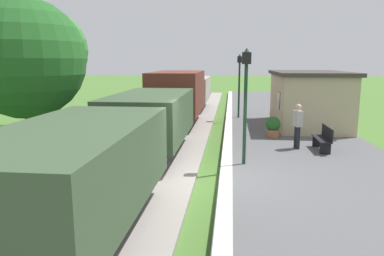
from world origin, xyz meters
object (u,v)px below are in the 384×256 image
Objects in this scene: potted_planter at (273,127)px; tree_trackside_mid at (25,59)px; lamp_post_near at (246,85)px; bench_near_hut at (324,138)px; freight_train at (168,106)px; bench_down_platform at (286,107)px; lamp_post_far at (239,74)px; person_waiting at (298,124)px; station_hut at (308,99)px; tree_trackside_far at (47,51)px.

tree_trackside_mid is at bearing -149.26° from potted_planter.
bench_near_hut is at bearing 35.27° from lamp_post_near.
freight_train reaches higher than bench_down_platform.
lamp_post_near is 6.98m from tree_trackside_mid.
lamp_post_far is (0.00, 9.87, 0.00)m from lamp_post_near.
person_waiting reaches higher than bench_down_platform.
potted_planter is at bearing -102.58° from bench_down_platform.
tree_trackside_far is (-13.48, -0.60, 2.42)m from station_hut.
station_hut is 5.28m from person_waiting.
lamp_post_near is at bearing -90.00° from lamp_post_far.
station_hut is 6.33× the size of potted_planter.
bench_near_hut is at bearing -90.00° from bench_down_platform.
tree_trackside_mid is at bearing -67.08° from tree_trackside_far.
potted_planter is 0.25× the size of lamp_post_near.
freight_train is 4.48× the size of station_hut.
lamp_post_near reaches higher than freight_train.
tree_trackside_mid reaches higher than bench_near_hut.
tree_trackside_mid is at bearing -0.73° from person_waiting.
person_waiting is at bearing -74.63° from lamp_post_far.
lamp_post_far is at bearing 111.23° from bench_near_hut.
lamp_post_far is 10.57m from tree_trackside_far.
bench_down_platform is (0.00, 9.44, 0.00)m from bench_near_hut.
lamp_post_far is (-3.45, 2.47, 1.15)m from station_hut.
potted_planter is 0.25× the size of lamp_post_far.
potted_planter reaches higher than bench_down_platform.
tree_trackside_far reaches higher than tree_trackside_mid.
tree_trackside_mid is (-8.30, -4.94, 2.89)m from potted_planter.
tree_trackside_far is (-13.04, -4.77, 3.36)m from bench_down_platform.
bench_down_platform is 0.88× the size of person_waiting.
station_hut is 13.23m from tree_trackside_mid.
station_hut is at bearing 20.16° from freight_train.
freight_train is at bearing 124.37° from lamp_post_near.
lamp_post_near is (3.35, -4.90, 1.32)m from freight_train.
tree_trackside_mid reaches higher than lamp_post_far.
lamp_post_near is at bearing -104.58° from bench_down_platform.
tree_trackside_far reaches higher than lamp_post_far.
tree_trackside_far reaches higher than bench_down_platform.
tree_trackside_far is at bearing -159.91° from bench_down_platform.
station_hut is 0.94× the size of tree_trackside_far.
person_waiting is 3.51m from lamp_post_near.
bench_near_hut is at bearing -23.56° from freight_train.
bench_down_platform is at bearing 77.42° from potted_planter.
potted_planter is at bearing -90.13° from person_waiting.
bench_down_platform is at bearing 46.34° from freight_train.
tree_trackside_mid reaches higher than person_waiting.
tree_trackside_mid reaches higher than bench_down_platform.
lamp_post_far is 0.60× the size of tree_trackside_far.
bench_near_hut is 0.41× the size of lamp_post_near.
freight_train is at bearing -123.99° from lamp_post_far.
person_waiting is 2.18m from potted_planter.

